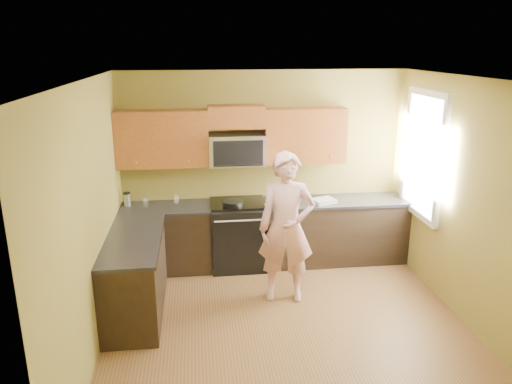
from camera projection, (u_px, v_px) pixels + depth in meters
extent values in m
plane|color=brown|center=(288.00, 328.00, 5.39)|extent=(4.00, 4.00, 0.00)
plane|color=white|center=(294.00, 80.00, 4.61)|extent=(4.00, 4.00, 0.00)
plane|color=olive|center=(264.00, 167.00, 6.90)|extent=(4.00, 0.00, 4.00)
plane|color=olive|center=(351.00, 317.00, 3.10)|extent=(4.00, 0.00, 4.00)
plane|color=olive|center=(91.00, 222.00, 4.76)|extent=(0.00, 4.00, 4.00)
plane|color=olive|center=(473.00, 206.00, 5.24)|extent=(0.00, 4.00, 4.00)
cube|color=black|center=(266.00, 235.00, 6.88)|extent=(4.00, 0.60, 0.88)
cube|color=black|center=(135.00, 277.00, 5.63)|extent=(0.60, 1.60, 0.88)
cube|color=black|center=(267.00, 204.00, 6.74)|extent=(4.00, 0.62, 0.04)
cube|color=black|center=(133.00, 240.00, 5.50)|extent=(0.62, 1.60, 0.04)
cube|color=brown|center=(236.00, 117.00, 6.48)|extent=(0.76, 0.33, 0.30)
imported|color=#F0787D|center=(287.00, 228.00, 5.80)|extent=(0.74, 0.55, 1.84)
cube|color=#B27F47|center=(294.00, 206.00, 6.56)|extent=(0.13, 0.13, 0.01)
ellipsoid|color=silver|center=(268.00, 205.00, 6.55)|extent=(0.13, 0.14, 0.06)
ellipsoid|color=silver|center=(292.00, 202.00, 6.66)|extent=(0.15, 0.16, 0.07)
cube|color=white|center=(324.00, 201.00, 6.73)|extent=(0.36, 0.32, 0.05)
cylinder|color=silver|center=(146.00, 202.00, 6.57)|extent=(0.08, 0.08, 0.12)
cylinder|color=silver|center=(177.00, 199.00, 6.70)|extent=(0.09, 0.09, 0.12)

